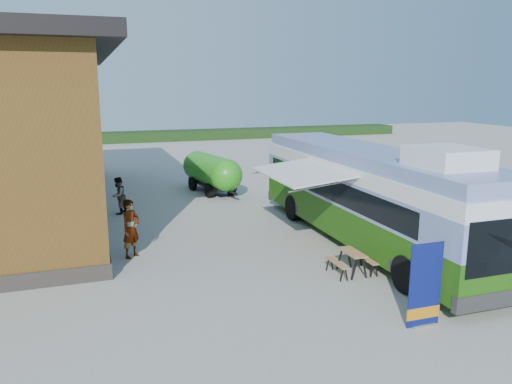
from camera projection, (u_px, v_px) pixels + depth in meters
name	position (u px, v px, depth m)	size (l,w,h in m)	color
ground	(307.00, 256.00, 17.11)	(100.00, 100.00, 0.00)	#BCB7AD
barn	(1.00, 134.00, 22.26)	(9.60, 21.20, 7.50)	brown
hedge	(228.00, 134.00, 54.68)	(40.00, 3.00, 1.00)	#264419
bus	(367.00, 192.00, 18.07)	(2.88, 13.18, 4.05)	#337213
awning	(310.00, 166.00, 17.45)	(2.73, 4.44, 0.53)	white
banner	(425.00, 293.00, 11.98)	(0.92, 0.18, 2.11)	#0C145B
picnic_table	(352.00, 257.00, 15.39)	(1.27, 1.13, 0.72)	tan
person_a	(131.00, 229.00, 16.80)	(0.73, 0.48, 2.01)	#999999
person_b	(118.00, 196.00, 22.55)	(0.82, 0.64, 1.69)	#999999
slurry_tanker	(211.00, 171.00, 26.95)	(2.35, 5.51, 2.06)	green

